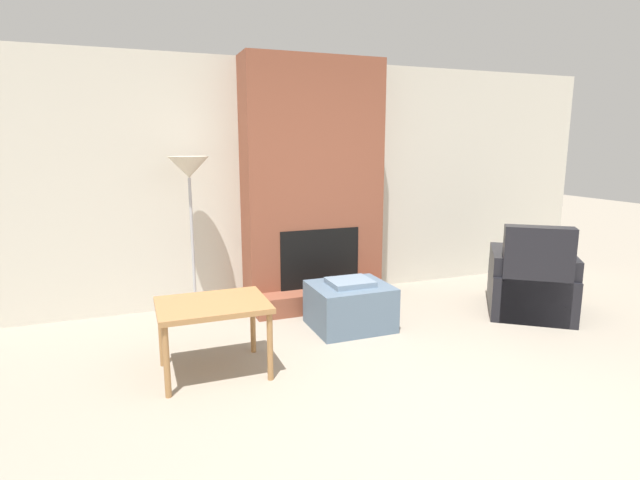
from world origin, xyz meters
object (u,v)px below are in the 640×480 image
at_px(ottoman, 350,305).
at_px(armchair, 531,285).
at_px(side_table, 213,311).
at_px(floor_lamp_left, 189,175).

bearing_deg(ottoman, armchair, -9.11).
height_order(ottoman, side_table, side_table).
distance_m(ottoman, floor_lamp_left, 1.96).
distance_m(side_table, floor_lamp_left, 1.59).
height_order(ottoman, armchair, armchair).
bearing_deg(side_table, armchair, 3.54).
relative_size(ottoman, side_table, 0.89).
bearing_deg(armchair, ottoman, 27.82).
xyz_separation_m(armchair, side_table, (-3.25, -0.20, 0.19)).
bearing_deg(floor_lamp_left, side_table, -90.94).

